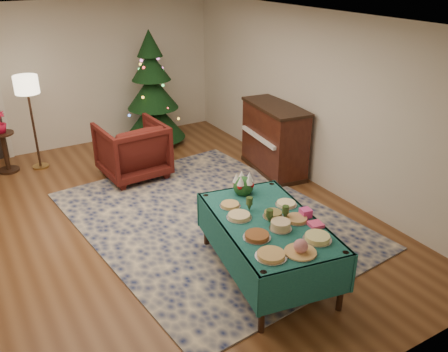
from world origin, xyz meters
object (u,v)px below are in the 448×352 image
gift_box (306,213)px  piano (274,140)px  buffet_table (268,232)px  armchair (132,147)px  potted_plant (0,127)px  christmas_tree (152,94)px  side_table (5,153)px  floor_lamp (27,91)px

gift_box → piano: bearing=60.7°
buffet_table → armchair: (-0.33, 3.37, -0.06)m
potted_plant → christmas_tree: 2.75m
buffet_table → christmas_tree: (0.61, 4.69, 0.41)m
piano → side_table: bearing=149.6°
gift_box → buffet_table: bearing=161.7°
buffet_table → armchair: bearing=95.6°
potted_plant → piano: bearing=-30.4°
potted_plant → piano: piano is taller
armchair → potted_plant: bearing=-38.8°
floor_lamp → side_table: (-0.51, 0.10, -1.03)m
gift_box → christmas_tree: bearing=87.6°
potted_plant → armchair: bearing=-35.6°
gift_box → side_table: gift_box is taller
floor_lamp → armchair: bearing=-42.6°
armchair → floor_lamp: floor_lamp is taller
buffet_table → gift_box: size_ratio=17.43×
side_table → christmas_tree: bearing=0.5°
side_table → christmas_tree: size_ratio=0.32×
buffet_table → side_table: 5.13m
buffet_table → armchair: 3.39m
floor_lamp → christmas_tree: bearing=3.2°
christmas_tree → piano: (1.20, -2.33, -0.41)m
side_table → gift_box: bearing=-62.0°
buffet_table → side_table: bearing=114.6°
floor_lamp → gift_box: bearing=-66.5°
piano → floor_lamp: bearing=147.3°
gift_box → side_table: bearing=118.0°
gift_box → floor_lamp: floor_lamp is taller
christmas_tree → piano: size_ratio=1.54×
buffet_table → potted_plant: (-2.13, 4.66, 0.23)m
armchair → buffet_table: bearing=92.5°
floor_lamp → potted_plant: 0.77m
christmas_tree → piano: bearing=-62.8°
floor_lamp → side_table: 1.16m
buffet_table → side_table: buffet_table is taller
buffet_table → floor_lamp: (-1.63, 4.56, 0.80)m
floor_lamp → piano: floor_lamp is taller
gift_box → armchair: 3.60m
gift_box → potted_plant: 5.43m
gift_box → armchair: size_ratio=0.11×
side_table → piano: 4.57m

